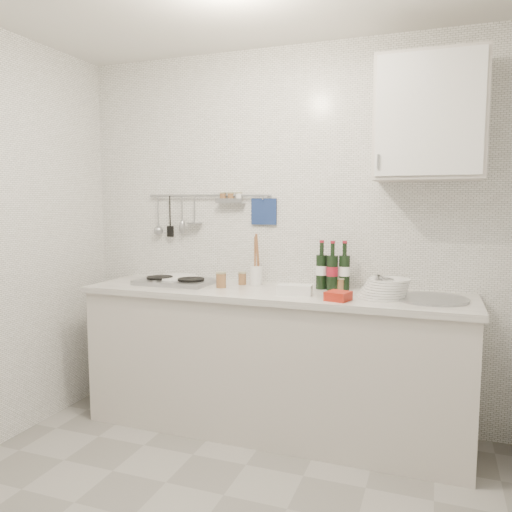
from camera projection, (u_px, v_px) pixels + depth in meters
The scene contains 14 objects.
back_wall at pixel (287, 235), 3.40m from camera, with size 3.00×0.02×2.50m, color silver.
counter at pixel (274, 365), 3.21m from camera, with size 2.44×0.64×0.96m.
wall_rail at pixel (205, 209), 3.55m from camera, with size 0.98×0.09×0.34m.
wall_cabinet at pixel (429, 119), 2.85m from camera, with size 0.60×0.38×0.70m.
plate_stack_hob at pixel (175, 279), 3.47m from camera, with size 0.31×0.31×0.04m.
plate_stack_sink at pixel (385, 288), 2.91m from camera, with size 0.30×0.29×0.12m.
wine_bottles at pixel (333, 265), 3.16m from camera, with size 0.22×0.11×0.31m.
butter_dish at pixel (295, 290), 3.00m from camera, with size 0.20×0.10×0.06m, color white.
strawberry_punnet at pixel (338, 296), 2.82m from camera, with size 0.12×0.12×0.05m, color red.
utensil_crock at pixel (256, 273), 3.35m from camera, with size 0.08×0.08×0.35m.
jar_a at pixel (242, 278), 3.37m from camera, with size 0.06×0.06×0.09m.
jar_b at pixel (375, 284), 3.15m from camera, with size 0.07×0.07×0.08m.
jar_c at pixel (341, 284), 3.16m from camera, with size 0.07×0.07×0.08m.
jar_d at pixel (221, 280), 3.24m from camera, with size 0.07×0.07×0.10m.
Camera 1 is at (0.97, -1.86, 1.47)m, focal length 35.00 mm.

